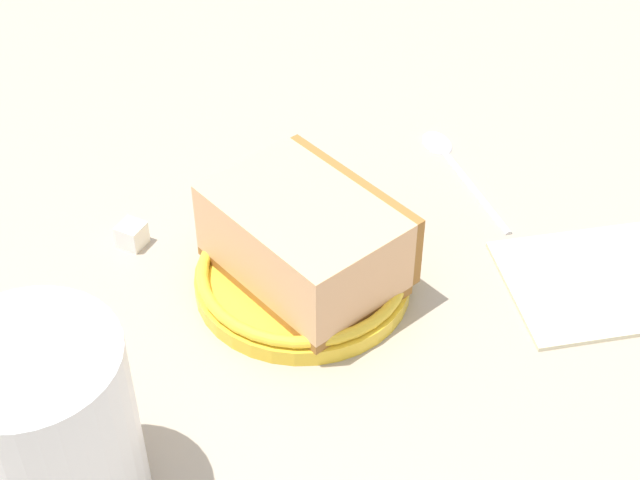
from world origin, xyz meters
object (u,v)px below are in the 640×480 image
(small_plate, at_px, (303,275))
(sugar_cube, at_px, (132,235))
(tea_mug, at_px, (45,428))
(folded_napkin, at_px, (598,280))
(teaspoon, at_px, (450,155))
(cake_slice, at_px, (306,238))

(small_plate, xyz_separation_m, sugar_cube, (-0.09, -0.07, -0.00))
(tea_mug, distance_m, folded_napkin, 0.33)
(tea_mug, relative_size, teaspoon, 0.90)
(sugar_cube, bearing_deg, cake_slice, 41.25)
(tea_mug, relative_size, sugar_cube, 7.21)
(cake_slice, distance_m, tea_mug, 0.19)
(teaspoon, bearing_deg, tea_mug, -68.13)
(small_plate, bearing_deg, tea_mug, -67.91)
(tea_mug, bearing_deg, teaspoon, 111.87)
(small_plate, height_order, cake_slice, cake_slice)
(small_plate, relative_size, tea_mug, 1.17)
(cake_slice, bearing_deg, folded_napkin, 59.76)
(tea_mug, height_order, sugar_cube, tea_mug)
(folded_napkin, relative_size, sugar_cube, 7.16)
(cake_slice, distance_m, folded_napkin, 0.18)
(tea_mug, bearing_deg, cake_slice, 111.93)
(cake_slice, bearing_deg, small_plate, -79.37)
(folded_napkin, distance_m, sugar_cube, 0.29)
(small_plate, relative_size, sugar_cube, 8.42)
(cake_slice, relative_size, tea_mug, 1.11)
(teaspoon, height_order, sugar_cube, sugar_cube)
(teaspoon, bearing_deg, small_plate, -68.37)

